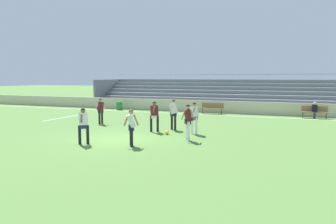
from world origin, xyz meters
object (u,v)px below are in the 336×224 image
Objects in this scene: bench_centre_sideline at (314,111)px; soccer_ball at (167,132)px; player_dark_pressing_high at (188,119)px; trash_bin at (119,106)px; player_white_challenging at (174,112)px; spectator_seated at (315,109)px; player_dark_wide_left at (154,114)px; player_dark_dropping_back at (101,109)px; player_white_wide_right at (194,115)px; bleacher_stand at (228,94)px; player_white_on_ball at (131,124)px; player_white_deep_cover at (83,123)px; bench_near_bin at (212,107)px.

soccer_ball is at bearing -127.52° from bench_centre_sideline.
trash_bin is at bearing 132.11° from player_dark_pressing_high.
soccer_ball is at bearing -83.02° from player_white_challenging.
spectator_seated reaches higher than bench_centre_sideline.
player_dark_wide_left is 7.64× the size of soccer_ball.
spectator_seated is at bearing 31.61° from player_dark_dropping_back.
player_dark_dropping_back is (-6.55, 1.21, -0.03)m from player_white_wide_right.
bleacher_stand is 16.33× the size of player_white_on_ball.
soccer_ball is (-1.47, 1.05, -0.92)m from player_dark_pressing_high.
spectator_seated is (16.30, -0.23, 0.32)m from trash_bin.
player_white_deep_cover is (-3.20, -18.08, -0.47)m from bleacher_stand.
trash_bin is at bearing 112.18° from player_dark_dropping_back.
bleacher_stand is 15.41× the size of player_dark_pressing_high.
bench_centre_sideline is at bearing 47.65° from player_dark_wide_left.
spectator_seated is at bearing 46.74° from player_white_challenging.
spectator_seated is 12.53m from soccer_ball.
player_white_challenging reaches higher than player_white_on_ball.
player_dark_pressing_high reaches higher than player_white_deep_cover.
player_white_challenging reaches higher than trash_bin.
bleacher_stand reaches higher than player_dark_pressing_high.
player_white_wide_right is at bearing -124.89° from spectator_seated.
player_white_challenging is (-0.27, -8.47, 0.49)m from bench_near_bin.
soccer_ball is (0.94, -0.54, -0.89)m from player_dark_wide_left.
player_dark_pressing_high is (0.91, -15.61, -0.41)m from bleacher_stand.
player_dark_wide_left is at bearing 97.69° from player_white_on_ball.
player_white_deep_cover is at bearing -149.03° from player_dark_pressing_high.
spectator_seated is 5.50× the size of soccer_ball.
bleacher_stand is 18.37m from player_white_deep_cover.
player_dark_wide_left is at bearing -17.54° from player_dark_dropping_back.
player_white_wide_right is 1.71m from soccer_ball.
player_white_wide_right is (9.90, -9.41, 0.62)m from trash_bin.
soccer_ball is at bearing -49.56° from trash_bin.
soccer_ball is at bearing 144.43° from player_dark_pressing_high.
player_white_wide_right is 7.67× the size of soccer_ball.
bleacher_stand is 8.50m from bench_centre_sideline.
player_dark_pressing_high is (1.39, -11.05, 0.48)m from bench_near_bin.
player_dark_pressing_high reaches higher than player_dark_dropping_back.
player_white_on_ball is at bearing -58.29° from trash_bin.
bench_centre_sideline is 11.30m from player_white_wide_right.
player_dark_wide_left is 1.24m from player_white_challenging.
player_white_wide_right is (-6.40, -9.18, 0.31)m from spectator_seated.
bench_centre_sideline is 1.07× the size of player_white_wide_right.
player_white_wide_right reaches higher than player_dark_dropping_back.
bleacher_stand is 14.69× the size of bench_centre_sideline.
player_white_wide_right is 0.98× the size of player_dark_pressing_high.
player_white_wide_right is (-6.40, -9.30, 0.46)m from bench_centre_sideline.
trash_bin is 12.29m from player_dark_wide_left.
bleacher_stand reaches higher than trash_bin.
bench_near_bin is at bearing 78.63° from player_white_deep_cover.
player_white_challenging is (-1.46, 0.83, 0.02)m from player_white_wide_right.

